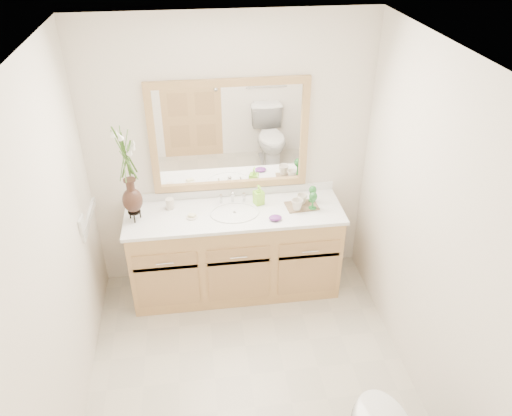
{
  "coord_description": "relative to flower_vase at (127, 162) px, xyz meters",
  "views": [
    {
      "loc": [
        -0.29,
        -2.52,
        3.1
      ],
      "look_at": [
        0.14,
        0.65,
        1.09
      ],
      "focal_mm": 35.0,
      "sensor_mm": 36.0,
      "label": 1
    }
  ],
  "objects": [
    {
      "name": "switch_plate",
      "position": [
        -0.37,
        -0.24,
        -0.38
      ],
      "size": [
        0.02,
        0.12,
        0.12
      ],
      "primitive_type": "cube",
      "color": "white",
      "rests_on": "wall_left"
    },
    {
      "name": "mug_right",
      "position": [
        1.41,
        0.05,
        -0.47
      ],
      "size": [
        0.12,
        0.11,
        0.09
      ],
      "primitive_type": "imported",
      "rotation": [
        0.0,
        0.0,
        0.43
      ],
      "color": "beige",
      "rests_on": "tray"
    },
    {
      "name": "mirror",
      "position": [
        0.82,
        0.27,
        0.04
      ],
      "size": [
        1.32,
        0.04,
        0.97
      ],
      "color": "white",
      "rests_on": "wall_back"
    },
    {
      "name": "sink",
      "position": [
        0.82,
        -0.01,
        -0.58
      ],
      "size": [
        0.38,
        0.34,
        0.23
      ],
      "color": "white",
      "rests_on": "counter"
    },
    {
      "name": "wall_right",
      "position": [
        2.02,
        -1.01,
        -0.16
      ],
      "size": [
        0.02,
        2.6,
        2.4
      ],
      "primitive_type": "cube",
      "color": "white",
      "rests_on": "floor"
    },
    {
      "name": "goblet_back",
      "position": [
        1.5,
        0.07,
        -0.42
      ],
      "size": [
        0.07,
        0.07,
        0.15
      ],
      "color": "#246D2C",
      "rests_on": "tray"
    },
    {
      "name": "goblet_front",
      "position": [
        1.48,
        -0.05,
        -0.41
      ],
      "size": [
        0.07,
        0.07,
        0.16
      ],
      "color": "#246D2C",
      "rests_on": "tray"
    },
    {
      "name": "mug_left",
      "position": [
        1.35,
        -0.05,
        -0.47
      ],
      "size": [
        0.1,
        0.09,
        0.1
      ],
      "primitive_type": "imported",
      "rotation": [
        0.0,
        0.0,
        -0.0
      ],
      "color": "beige",
      "rests_on": "tray"
    },
    {
      "name": "tumbler",
      "position": [
        0.28,
        0.14,
        -0.48
      ],
      "size": [
        0.07,
        0.07,
        0.09
      ],
      "primitive_type": "cylinder",
      "color": "beige",
      "rests_on": "counter"
    },
    {
      "name": "flower_vase",
      "position": [
        0.0,
        0.0,
        0.0
      ],
      "size": [
        0.19,
        0.19,
        0.78
      ],
      "rotation": [
        0.0,
        0.0,
        -0.18
      ],
      "color": "black",
      "rests_on": "counter"
    },
    {
      "name": "wall_left",
      "position": [
        -0.38,
        -1.01,
        -0.16
      ],
      "size": [
        0.02,
        2.6,
        2.4
      ],
      "primitive_type": "cube",
      "color": "white",
      "rests_on": "floor"
    },
    {
      "name": "wall_back",
      "position": [
        0.82,
        0.29,
        -0.16
      ],
      "size": [
        2.4,
        0.02,
        2.4
      ],
      "primitive_type": "cube",
      "color": "white",
      "rests_on": "floor"
    },
    {
      "name": "purple_dish",
      "position": [
        1.14,
        -0.16,
        -0.51
      ],
      "size": [
        0.13,
        0.12,
        0.04
      ],
      "primitive_type": "ellipsoid",
      "rotation": [
        0.0,
        0.0,
        -0.35
      ],
      "color": "#64287A",
      "rests_on": "counter"
    },
    {
      "name": "soap_bottle",
      "position": [
        1.04,
        0.11,
        -0.45
      ],
      "size": [
        0.09,
        0.09,
        0.16
      ],
      "primitive_type": "imported",
      "rotation": [
        0.0,
        0.0,
        0.35
      ],
      "color": "#92E936",
      "rests_on": "counter"
    },
    {
      "name": "floor",
      "position": [
        0.82,
        -1.01,
        -1.36
      ],
      "size": [
        2.6,
        2.6,
        0.0
      ],
      "primitive_type": "plane",
      "color": "beige",
      "rests_on": "ground"
    },
    {
      "name": "soap_dish",
      "position": [
        0.46,
        -0.03,
        -0.52
      ],
      "size": [
        0.1,
        0.1,
        0.03
      ],
      "color": "beige",
      "rests_on": "counter"
    },
    {
      "name": "tray",
      "position": [
        1.4,
        0.01,
        -0.52
      ],
      "size": [
        0.28,
        0.2,
        0.01
      ],
      "primitive_type": "cube",
      "rotation": [
        0.0,
        0.0,
        0.08
      ],
      "color": "brown",
      "rests_on": "counter"
    },
    {
      "name": "ceiling",
      "position": [
        0.82,
        -1.01,
        1.04
      ],
      "size": [
        2.4,
        2.6,
        0.02
      ],
      "primitive_type": "cube",
      "color": "white",
      "rests_on": "wall_back"
    },
    {
      "name": "vanity",
      "position": [
        0.82,
        0.01,
        -0.96
      ],
      "size": [
        1.8,
        0.55,
        0.8
      ],
      "color": "tan",
      "rests_on": "floor"
    },
    {
      "name": "counter",
      "position": [
        0.82,
        0.01,
        -0.55
      ],
      "size": [
        1.84,
        0.57,
        0.03
      ],
      "primitive_type": "cube",
      "color": "white",
      "rests_on": "vanity"
    }
  ]
}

